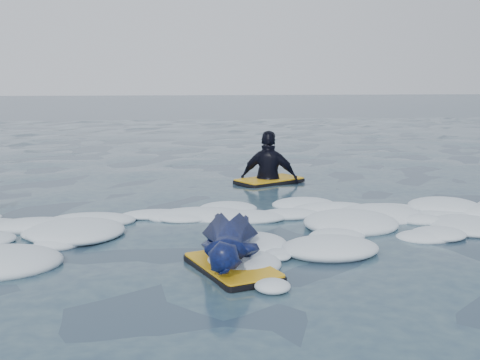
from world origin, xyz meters
name	(u,v)px	position (x,y,z in m)	size (l,w,h in m)	color
ground	(207,252)	(0.00, 0.00, 0.00)	(120.00, 120.00, 0.00)	#172637
foam_band	(201,229)	(0.00, 1.03, 0.00)	(12.00, 3.10, 0.30)	white
prone_woman_unit	(230,243)	(0.20, -0.49, 0.23)	(0.97, 1.78, 0.44)	black
waiting_rider_unit	(269,180)	(1.43, 4.23, 0.05)	(1.38, 1.18, 1.81)	black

